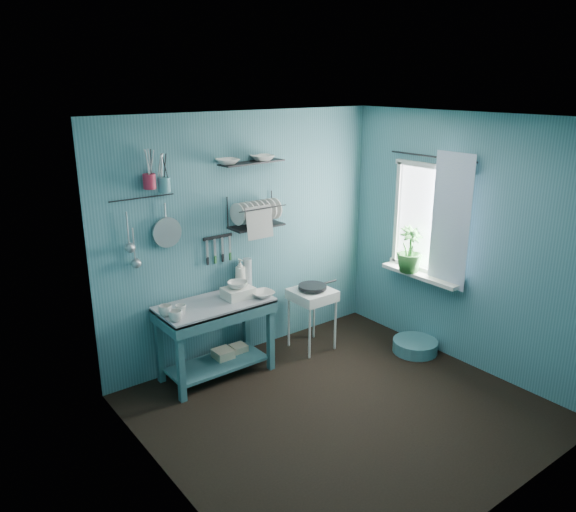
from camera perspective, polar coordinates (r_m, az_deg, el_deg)
floor at (r=5.15m, az=5.50°, el=-15.29°), size 3.20×3.20×0.00m
ceiling at (r=4.34m, az=6.47°, el=13.69°), size 3.20×3.20×0.00m
wall_back at (r=5.72m, az=-4.35°, el=1.94°), size 3.20×0.00×3.20m
wall_front at (r=3.73m, az=22.00°, el=-8.06°), size 3.20×0.00×3.20m
wall_left at (r=3.75m, az=-12.35°, el=-6.98°), size 0.00×3.00×3.00m
wall_right at (r=5.76m, az=17.66°, el=1.26°), size 0.00×3.00×3.00m
work_counter at (r=5.52m, az=-7.32°, el=-8.40°), size 1.11×0.59×0.76m
mug_left at (r=5.01m, az=-11.34°, el=-5.97°), size 0.12×0.12×0.10m
mug_mid at (r=5.13m, az=-10.84°, el=-5.38°), size 0.14×0.14×0.09m
mug_right at (r=5.14m, az=-12.34°, el=-5.44°), size 0.17×0.17×0.10m
wash_tub at (r=5.45m, az=-5.11°, el=-3.72°), size 0.28×0.22×0.10m
tub_bowl at (r=5.42m, az=-5.13°, el=-2.93°), size 0.20×0.19×0.06m
soap_bottle at (r=5.67m, az=-4.88°, el=-1.77°), size 0.11×0.12×0.30m
water_bottle at (r=5.74m, az=-4.14°, el=-1.61°), size 0.09×0.09×0.28m
counter_bowl at (r=5.46m, az=-2.59°, el=-3.89°), size 0.22×0.22×0.05m
hotplate_stand at (r=6.05m, az=2.45°, el=-6.41°), size 0.47×0.47×0.66m
frying_pan at (r=5.91m, az=2.49°, el=-3.14°), size 0.30×0.30×0.03m
knife_strip at (r=5.51m, az=-7.15°, el=1.93°), size 0.32×0.02×0.03m
dish_rack at (r=5.58m, az=-3.24°, el=4.56°), size 0.58×0.31×0.32m
upper_shelf at (r=5.50m, az=-3.67°, el=9.46°), size 0.71×0.24×0.01m
shelf_bowl_left at (r=5.35m, az=-6.17°, el=9.43°), size 0.24×0.24×0.05m
shelf_bowl_right at (r=5.57m, az=-2.62°, el=9.65°), size 0.26×0.26×0.06m
utensil_cup_magenta at (r=5.03m, az=-13.90°, el=7.37°), size 0.11×0.11×0.13m
utensil_cup_teal at (r=5.09m, az=-12.47°, el=7.09°), size 0.11×0.11×0.13m
colander at (r=5.22m, az=-12.19°, el=2.36°), size 0.28×0.03×0.28m
ladle_outer at (r=5.07m, az=-15.98°, el=2.68°), size 0.01×0.01×0.30m
ladle_inner at (r=5.12m, az=-15.40°, el=1.13°), size 0.01×0.01×0.30m
hook_rail at (r=5.08m, az=-14.61°, el=5.74°), size 0.60×0.01×0.01m
window_glass at (r=5.97m, az=14.21°, el=3.60°), size 0.00×1.10×1.10m
windowsill at (r=6.07m, az=13.30°, el=-1.92°), size 0.16×0.95×0.04m
curtain at (r=5.73m, az=16.16°, el=3.39°), size 0.00×1.35×1.35m
curtain_rod at (r=5.82m, az=14.41°, el=9.76°), size 0.02×1.05×0.02m
potted_plant at (r=6.03m, az=12.26°, el=0.65°), size 0.30×0.30×0.49m
storage_tin_large at (r=5.72m, az=-6.59°, el=-10.43°), size 0.18×0.18×0.22m
storage_tin_small at (r=5.84m, az=-5.03°, el=-9.87°), size 0.15×0.15×0.20m
floor_basin at (r=6.21m, az=12.79°, el=-8.91°), size 0.47×0.47×0.13m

